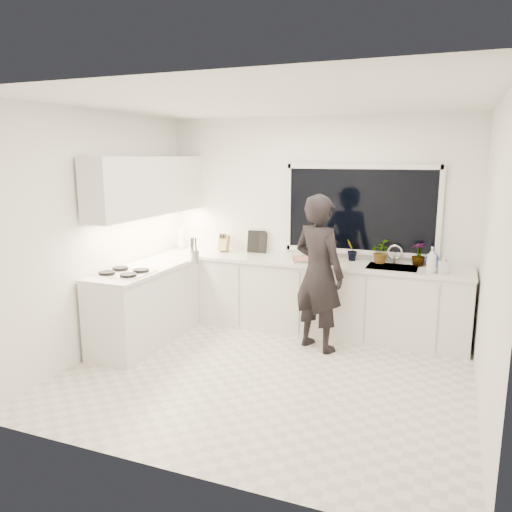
% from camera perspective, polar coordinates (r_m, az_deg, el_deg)
% --- Properties ---
extents(floor, '(4.00, 3.50, 0.02)m').
position_cam_1_polar(floor, '(5.27, 1.13, -13.49)').
color(floor, beige).
rests_on(floor, ground).
extents(wall_back, '(4.00, 0.02, 2.70)m').
position_cam_1_polar(wall_back, '(6.52, 6.62, 3.75)').
color(wall_back, white).
rests_on(wall_back, ground).
extents(wall_left, '(0.02, 3.50, 2.70)m').
position_cam_1_polar(wall_left, '(5.86, -17.56, 2.44)').
color(wall_left, white).
rests_on(wall_left, ground).
extents(wall_right, '(0.02, 3.50, 2.70)m').
position_cam_1_polar(wall_right, '(4.58, 25.48, -0.53)').
color(wall_right, white).
rests_on(wall_right, ground).
extents(ceiling, '(4.00, 3.50, 0.02)m').
position_cam_1_polar(ceiling, '(4.81, 1.26, 17.37)').
color(ceiling, white).
rests_on(ceiling, wall_back).
extents(window, '(1.80, 0.02, 1.00)m').
position_cam_1_polar(window, '(6.34, 11.84, 5.18)').
color(window, black).
rests_on(window, wall_back).
extents(base_cabinets_back, '(3.92, 0.58, 0.88)m').
position_cam_1_polar(base_cabinets_back, '(6.41, 5.70, -4.68)').
color(base_cabinets_back, white).
rests_on(base_cabinets_back, floor).
extents(base_cabinets_left, '(0.58, 1.60, 0.88)m').
position_cam_1_polar(base_cabinets_left, '(6.14, -12.51, -5.64)').
color(base_cabinets_left, white).
rests_on(base_cabinets_left, floor).
extents(countertop_back, '(3.94, 0.62, 0.04)m').
position_cam_1_polar(countertop_back, '(6.29, 5.76, -0.67)').
color(countertop_back, silver).
rests_on(countertop_back, base_cabinets_back).
extents(countertop_left, '(0.62, 1.60, 0.04)m').
position_cam_1_polar(countertop_left, '(6.02, -12.69, -1.45)').
color(countertop_left, silver).
rests_on(countertop_left, base_cabinets_left).
extents(upper_cabinets, '(0.34, 2.10, 0.70)m').
position_cam_1_polar(upper_cabinets, '(6.24, -12.18, 7.84)').
color(upper_cabinets, white).
rests_on(upper_cabinets, wall_left).
extents(sink, '(0.58, 0.42, 0.14)m').
position_cam_1_polar(sink, '(6.12, 15.29, -1.67)').
color(sink, silver).
rests_on(sink, countertop_back).
extents(faucet, '(0.03, 0.03, 0.22)m').
position_cam_1_polar(faucet, '(6.28, 15.57, 0.14)').
color(faucet, silver).
rests_on(faucet, countertop_back).
extents(stovetop, '(0.56, 0.48, 0.03)m').
position_cam_1_polar(stovetop, '(5.75, -14.83, -1.80)').
color(stovetop, black).
rests_on(stovetop, countertop_left).
extents(person, '(0.78, 0.66, 1.80)m').
position_cam_1_polar(person, '(5.71, 7.15, -1.96)').
color(person, black).
rests_on(person, floor).
extents(pizza_tray, '(0.62, 0.54, 0.03)m').
position_cam_1_polar(pizza_tray, '(6.24, 6.55, -0.46)').
color(pizza_tray, '#AFB0B3').
rests_on(pizza_tray, countertop_back).
extents(pizza, '(0.56, 0.48, 0.01)m').
position_cam_1_polar(pizza, '(6.24, 6.56, -0.31)').
color(pizza, red).
rests_on(pizza, pizza_tray).
extents(watering_can, '(0.18, 0.18, 0.13)m').
position_cam_1_polar(watering_can, '(6.22, 19.48, -0.62)').
color(watering_can, '#1432C3').
rests_on(watering_can, countertop_back).
extents(paper_towel_roll, '(0.12, 0.12, 0.26)m').
position_cam_1_polar(paper_towel_roll, '(7.08, -8.51, 1.84)').
color(paper_towel_roll, silver).
rests_on(paper_towel_roll, countertop_back).
extents(knife_block, '(0.13, 0.10, 0.22)m').
position_cam_1_polar(knife_block, '(6.83, -3.68, 1.42)').
color(knife_block, '#987047').
rests_on(knife_block, countertop_back).
extents(utensil_crock, '(0.13, 0.13, 0.16)m').
position_cam_1_polar(utensil_crock, '(6.15, -7.09, -0.03)').
color(utensil_crock, '#AAAAAF').
rests_on(utensil_crock, countertop_left).
extents(picture_frame_large, '(0.22, 0.04, 0.28)m').
position_cam_1_polar(picture_frame_large, '(6.72, 0.35, 1.55)').
color(picture_frame_large, black).
rests_on(picture_frame_large, countertop_back).
extents(picture_frame_small, '(0.25, 0.03, 0.30)m').
position_cam_1_polar(picture_frame_small, '(6.74, 0.04, 1.66)').
color(picture_frame_small, black).
rests_on(picture_frame_small, countertop_back).
extents(herb_plants, '(1.38, 0.32, 0.34)m').
position_cam_1_polar(herb_plants, '(6.27, 12.99, 0.60)').
color(herb_plants, '#26662D').
rests_on(herb_plants, countertop_back).
extents(soap_bottles, '(0.25, 0.13, 0.29)m').
position_cam_1_polar(soap_bottles, '(5.90, 19.82, -0.59)').
color(soap_bottles, '#D8BF66').
rests_on(soap_bottles, countertop_back).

